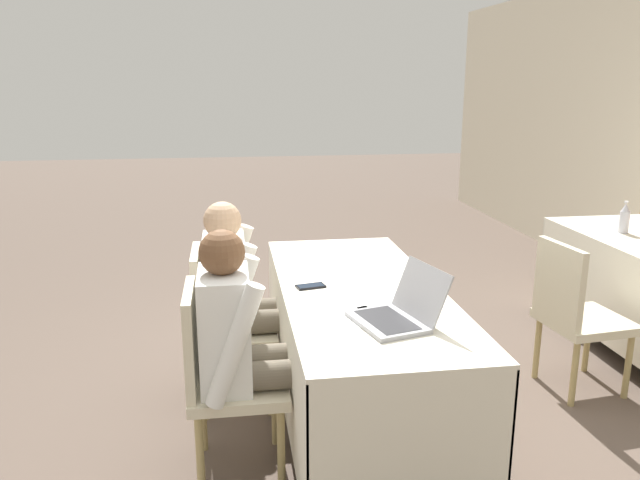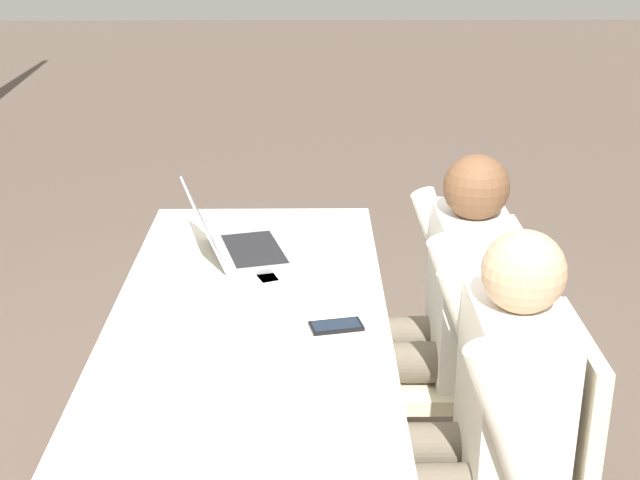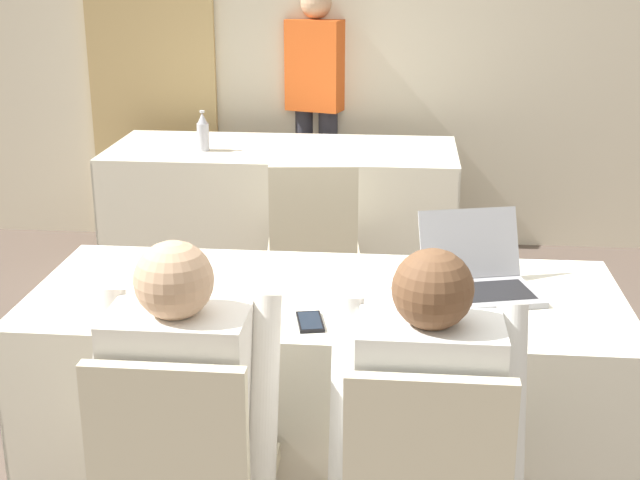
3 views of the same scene
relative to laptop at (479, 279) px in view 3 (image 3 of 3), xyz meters
The scene contains 13 objects.
wall_back 2.88m from the laptop, 100.10° to the left, with size 12.00×0.06×2.70m.
curtain_panel 3.33m from the laptop, 123.93° to the left, with size 0.80×0.04×2.65m.
conference_table_near 0.55m from the laptop, behind, with size 1.93×0.79×0.76m.
conference_table_far 2.27m from the laptop, 114.23° to the left, with size 1.93×0.79×0.76m.
laptop is the anchor object (origin of this frame).
cell_phone 0.61m from the laptop, 149.68° to the right, with size 0.10×0.16×0.01m.
paper_beside_laptop 0.25m from the laptop, behind, with size 0.29×0.35×0.00m.
paper_centre_table 0.20m from the laptop, 110.34° to the right, with size 0.31×0.35×0.00m.
water_bottle 2.37m from the laptop, 124.62° to the left, with size 0.07×0.07×0.22m.
chair_far_spare 1.44m from the laptop, 118.44° to the left, with size 0.49×0.49×0.89m.
person_checkered_shirt 1.06m from the laptop, 141.06° to the right, with size 0.50×0.52×1.15m.
person_white_shirt 0.70m from the laptop, 105.18° to the right, with size 0.50×0.52×1.15m.
person_red_shirt 2.87m from the laptop, 106.35° to the left, with size 0.38×0.29×1.59m.
Camera 3 is at (0.24, -2.68, 1.85)m, focal length 50.00 mm.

